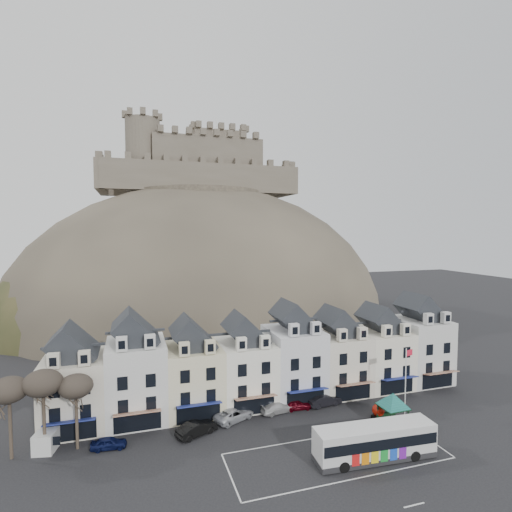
{
  "coord_description": "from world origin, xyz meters",
  "views": [
    {
      "loc": [
        -17.28,
        -32.99,
        22.66
      ],
      "look_at": [
        0.58,
        24.0,
        18.64
      ],
      "focal_mm": 28.0,
      "sensor_mm": 36.0,
      "label": 1
    }
  ],
  "objects_px": {
    "car_navy": "(109,443)",
    "car_white": "(277,407)",
    "bus": "(375,440)",
    "car_charcoal": "(324,400)",
    "car_black": "(197,428)",
    "bus_shelter": "(393,400)",
    "red_buoy": "(378,411)",
    "car_maroon": "(297,405)",
    "flagpole": "(406,378)",
    "car_silver": "(234,414)",
    "white_van": "(50,436)"
  },
  "relations": [
    {
      "from": "white_van",
      "to": "car_white",
      "type": "relative_size",
      "value": 1.05
    },
    {
      "from": "flagpole",
      "to": "car_charcoal",
      "type": "bearing_deg",
      "value": 145.56
    },
    {
      "from": "bus",
      "to": "red_buoy",
      "type": "distance_m",
      "value": 8.85
    },
    {
      "from": "car_white",
      "to": "car_maroon",
      "type": "distance_m",
      "value": 2.64
    },
    {
      "from": "car_white",
      "to": "car_charcoal",
      "type": "bearing_deg",
      "value": -100.43
    },
    {
      "from": "bus_shelter",
      "to": "flagpole",
      "type": "relative_size",
      "value": 0.7
    },
    {
      "from": "bus_shelter",
      "to": "car_maroon",
      "type": "bearing_deg",
      "value": 141.58
    },
    {
      "from": "car_white",
      "to": "bus_shelter",
      "type": "bearing_deg",
      "value": -130.78
    },
    {
      "from": "red_buoy",
      "to": "car_silver",
      "type": "relative_size",
      "value": 0.37
    },
    {
      "from": "red_buoy",
      "to": "white_van",
      "type": "xyz_separation_m",
      "value": [
        -36.3,
        5.23,
        0.09
      ]
    },
    {
      "from": "bus",
      "to": "white_van",
      "type": "bearing_deg",
      "value": 161.96
    },
    {
      "from": "car_white",
      "to": "car_silver",
      "type": "bearing_deg",
      "value": 83.21
    },
    {
      "from": "car_navy",
      "to": "car_black",
      "type": "bearing_deg",
      "value": -85.54
    },
    {
      "from": "car_white",
      "to": "car_charcoal",
      "type": "relative_size",
      "value": 0.99
    },
    {
      "from": "bus_shelter",
      "to": "car_white",
      "type": "distance_m",
      "value": 13.76
    },
    {
      "from": "car_navy",
      "to": "white_van",
      "type": "bearing_deg",
      "value": 71.47
    },
    {
      "from": "car_navy",
      "to": "car_charcoal",
      "type": "relative_size",
      "value": 0.79
    },
    {
      "from": "white_van",
      "to": "car_navy",
      "type": "xyz_separation_m",
      "value": [
        5.89,
        -2.5,
        -0.4
      ]
    },
    {
      "from": "bus_shelter",
      "to": "car_white",
      "type": "relative_size",
      "value": 1.3
    },
    {
      "from": "bus",
      "to": "red_buoy",
      "type": "xyz_separation_m",
      "value": [
        5.26,
        7.05,
        -0.98
      ]
    },
    {
      "from": "car_silver",
      "to": "car_black",
      "type": "bearing_deg",
      "value": 89.38
    },
    {
      "from": "car_silver",
      "to": "car_white",
      "type": "height_order",
      "value": "car_silver"
    },
    {
      "from": "bus_shelter",
      "to": "red_buoy",
      "type": "bearing_deg",
      "value": 115.28
    },
    {
      "from": "white_van",
      "to": "car_navy",
      "type": "bearing_deg",
      "value": -11.15
    },
    {
      "from": "red_buoy",
      "to": "car_black",
      "type": "height_order",
      "value": "red_buoy"
    },
    {
      "from": "white_van",
      "to": "car_silver",
      "type": "relative_size",
      "value": 0.96
    },
    {
      "from": "flagpole",
      "to": "car_navy",
      "type": "height_order",
      "value": "flagpole"
    },
    {
      "from": "car_black",
      "to": "red_buoy",
      "type": "bearing_deg",
      "value": -121.36
    },
    {
      "from": "car_navy",
      "to": "car_white",
      "type": "distance_m",
      "value": 19.67
    },
    {
      "from": "car_white",
      "to": "car_charcoal",
      "type": "height_order",
      "value": "car_charcoal"
    },
    {
      "from": "flagpole",
      "to": "car_navy",
      "type": "bearing_deg",
      "value": 174.87
    },
    {
      "from": "car_black",
      "to": "car_maroon",
      "type": "xyz_separation_m",
      "value": [
        13.04,
        2.5,
        -0.15
      ]
    },
    {
      "from": "bus",
      "to": "flagpole",
      "type": "distance_m",
      "value": 11.49
    },
    {
      "from": "car_charcoal",
      "to": "car_black",
      "type": "bearing_deg",
      "value": 91.52
    },
    {
      "from": "bus",
      "to": "flagpole",
      "type": "bearing_deg",
      "value": 40.76
    },
    {
      "from": "flagpole",
      "to": "white_van",
      "type": "bearing_deg",
      "value": 172.08
    },
    {
      "from": "car_navy",
      "to": "car_white",
      "type": "bearing_deg",
      "value": -78.24
    },
    {
      "from": "flagpole",
      "to": "car_black",
      "type": "xyz_separation_m",
      "value": [
        -24.89,
        3.05,
        -4.01
      ]
    },
    {
      "from": "bus",
      "to": "bus_shelter",
      "type": "xyz_separation_m",
      "value": [
        6.08,
        5.42,
        0.99
      ]
    },
    {
      "from": "flagpole",
      "to": "car_black",
      "type": "height_order",
      "value": "flagpole"
    },
    {
      "from": "bus",
      "to": "white_van",
      "type": "xyz_separation_m",
      "value": [
        -31.04,
        12.28,
        -0.88
      ]
    },
    {
      "from": "white_van",
      "to": "car_maroon",
      "type": "xyz_separation_m",
      "value": [
        28.05,
        0.0,
        -0.4
      ]
    },
    {
      "from": "red_buoy",
      "to": "car_charcoal",
      "type": "relative_size",
      "value": 0.4
    },
    {
      "from": "car_black",
      "to": "car_charcoal",
      "type": "bearing_deg",
      "value": -105.59
    },
    {
      "from": "flagpole",
      "to": "white_van",
      "type": "xyz_separation_m",
      "value": [
        -39.89,
        5.55,
        -3.77
      ]
    },
    {
      "from": "bus",
      "to": "car_navy",
      "type": "distance_m",
      "value": 27.01
    },
    {
      "from": "car_silver",
      "to": "car_white",
      "type": "distance_m",
      "value": 5.62
    },
    {
      "from": "white_van",
      "to": "bus_shelter",
      "type": "bearing_deg",
      "value": 1.36
    },
    {
      "from": "bus",
      "to": "car_navy",
      "type": "relative_size",
      "value": 3.43
    },
    {
      "from": "flagpole",
      "to": "car_black",
      "type": "distance_m",
      "value": 25.4
    }
  ]
}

